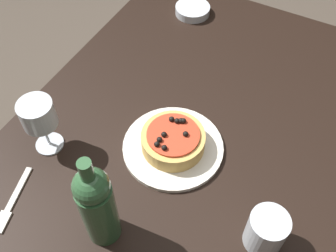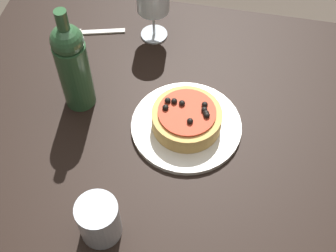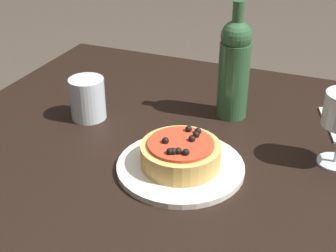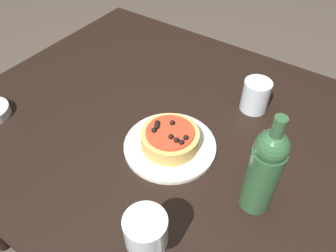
# 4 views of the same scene
# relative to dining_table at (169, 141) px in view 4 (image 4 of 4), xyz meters

# --- Properties ---
(ground_plane) EXTENTS (14.00, 14.00, 0.00)m
(ground_plane) POSITION_rel_dining_table_xyz_m (0.00, 0.00, -0.63)
(ground_plane) COLOR #4C4238
(dining_table) EXTENTS (1.27, 1.01, 0.71)m
(dining_table) POSITION_rel_dining_table_xyz_m (0.00, 0.00, 0.00)
(dining_table) COLOR black
(dining_table) RESTS_ON ground_plane
(dinner_plate) EXTENTS (0.26, 0.26, 0.01)m
(dinner_plate) POSITION_rel_dining_table_xyz_m (0.06, -0.08, 0.09)
(dinner_plate) COLOR white
(dinner_plate) RESTS_ON dining_table
(pizza) EXTENTS (0.16, 0.16, 0.06)m
(pizza) POSITION_rel_dining_table_xyz_m (0.06, -0.08, 0.12)
(pizza) COLOR tan
(pizza) RESTS_ON dinner_plate
(wine_glass) EXTENTS (0.08, 0.08, 0.16)m
(wine_glass) POSITION_rel_dining_table_xyz_m (0.19, -0.36, 0.20)
(wine_glass) COLOR silver
(wine_glass) RESTS_ON dining_table
(wine_bottle) EXTENTS (0.07, 0.07, 0.28)m
(wine_bottle) POSITION_rel_dining_table_xyz_m (0.32, -0.11, 0.20)
(wine_bottle) COLOR #2D5633
(wine_bottle) RESTS_ON dining_table
(water_cup) EXTENTS (0.08, 0.08, 0.10)m
(water_cup) POSITION_rel_dining_table_xyz_m (0.18, 0.20, 0.13)
(water_cup) COLOR silver
(water_cup) RESTS_ON dining_table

